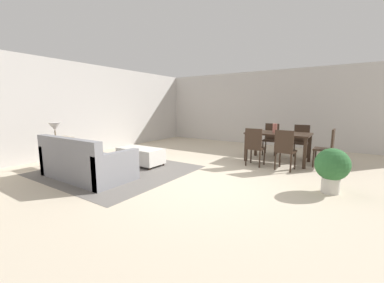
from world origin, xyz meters
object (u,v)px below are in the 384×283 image
Objects in this scene: ottoman_table at (141,155)px; vase_centerpiece at (275,128)px; dining_table at (278,136)px; dining_chair_head_east at (328,146)px; side_table at (57,150)px; potted_plant at (332,167)px; dining_chair_near_right at (285,148)px; table_lamp at (55,128)px; dining_chair_near_left at (254,145)px; dining_chair_far_right at (301,139)px; dining_chair_far_left at (271,137)px; couch at (86,164)px.

vase_centerpiece reaches higher than ottoman_table.
dining_chair_head_east is (1.12, -0.00, -0.14)m from dining_table.
potted_plant reaches higher than side_table.
ottoman_table is 3.39m from dining_chair_near_right.
table_lamp reaches higher than dining_chair_near_left.
side_table is 1.03× the size of table_lamp.
dining_chair_near_left is (3.79, 2.71, 0.09)m from side_table.
dining_chair_far_left is at bearing 176.46° from dining_chair_far_right.
side_table is at bearing -130.58° from dining_chair_far_left.
dining_chair_far_right is (3.15, 3.03, 0.28)m from ottoman_table.
dining_table is (2.73, 2.22, 0.42)m from ottoman_table.
ottoman_table is at bearing -140.84° from dining_table.
side_table is at bearing -146.36° from dining_chair_head_east.
potted_plant is at bearing -71.17° from dining_chair_far_right.
potted_plant is (0.90, -2.63, -0.07)m from dining_chair_far_right.
dining_table is 0.88m from dining_chair_near_left.
dining_table is 2.02× the size of potted_plant.
potted_plant is (4.20, 1.77, 0.16)m from couch.
dining_chair_far_left is at bearing 49.42° from table_lamp.
vase_centerpiece is at bearing -70.29° from dining_chair_far_left.
dining_chair_head_east is (3.85, 2.22, 0.28)m from ottoman_table.
dining_chair_near_right is 1.62m from dining_chair_far_right.
potted_plant is at bearing -46.22° from dining_chair_near_right.
couch is at bearing -139.29° from dining_chair_near_right.
dining_chair_far_left is (-0.05, 1.65, 0.00)m from dining_chair_near_left.
side_table is 0.35× the size of dining_table.
dining_chair_far_right is 1.03m from vase_centerpiece.
couch is 1.70× the size of ottoman_table.
potted_plant is at bearing 5.66° from ottoman_table.
side_table is (-1.42, -1.29, 0.19)m from ottoman_table.
side_table is at bearing 0.00° from table_lamp.
dining_chair_far_left is (2.48, 4.44, 0.23)m from couch.
dining_chair_near_left is 0.70m from dining_chair_near_right.
vase_centerpiece is at bearing -177.05° from dining_table.
table_lamp is 5.26m from dining_chair_near_right.
dining_chair_far_right is (0.82, -0.05, 0.00)m from dining_chair_far_left.
table_lamp is 0.57× the size of dining_chair_near_left.
side_table is 5.24m from dining_chair_near_right.
ottoman_table is at bearing 42.19° from table_lamp.
couch is 2.10× the size of dining_chair_far_left.
dining_chair_far_left is (-0.75, 1.67, 0.00)m from dining_chair_near_right.
couch is at bearing -3.60° from side_table.
dining_table is at bearing 39.16° from ottoman_table.
table_lamp is (0.00, 0.00, 0.52)m from side_table.
dining_chair_near_left is at bearing 35.60° from side_table.
potted_plant is at bearing -52.15° from vase_centerpiece.
dining_chair_near_right is at bearing -66.87° from dining_table.
dining_chair_far_right is at bearing 62.64° from dining_table.
table_lamp is at bearing -136.60° from dining_chair_far_right.
dining_chair_near_right reaches higher than side_table.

